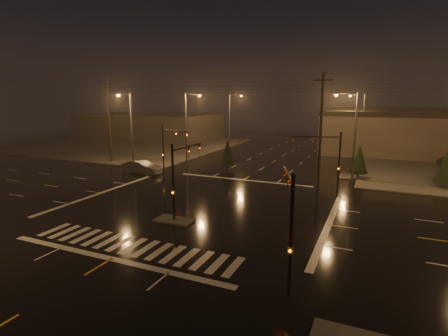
% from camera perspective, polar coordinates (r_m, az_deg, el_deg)
% --- Properties ---
extents(ground, '(140.00, 140.00, 0.00)m').
position_cam_1_polar(ground, '(30.78, -4.17, -6.30)').
color(ground, black).
rests_on(ground, ground).
extents(sidewalk_nw, '(36.00, 36.00, 0.12)m').
position_cam_1_polar(sidewalk_nw, '(71.60, -14.22, 3.66)').
color(sidewalk_nw, '#403E39').
rests_on(sidewalk_nw, ground).
extents(median_island, '(3.00, 1.60, 0.15)m').
position_cam_1_polar(median_island, '(27.48, -8.12, -8.44)').
color(median_island, '#403E39').
rests_on(median_island, ground).
extents(crosswalk, '(15.00, 2.60, 0.01)m').
position_cam_1_polar(crosswalk, '(23.73, -14.63, -12.20)').
color(crosswalk, beige).
rests_on(crosswalk, ground).
extents(stop_bar_near, '(16.00, 0.50, 0.01)m').
position_cam_1_polar(stop_bar_near, '(22.35, -17.89, -13.93)').
color(stop_bar_near, beige).
rests_on(stop_bar_near, ground).
extents(stop_bar_far, '(16.00, 0.50, 0.01)m').
position_cam_1_polar(stop_bar_far, '(40.45, 3.14, -1.94)').
color(stop_bar_far, beige).
rests_on(stop_bar_far, ground).
extents(commercial_block, '(30.00, 18.00, 5.60)m').
position_cam_1_polar(commercial_block, '(83.85, -11.98, 6.74)').
color(commercial_block, '#45403C').
rests_on(commercial_block, ground).
extents(signal_mast_median, '(0.25, 4.59, 6.00)m').
position_cam_1_polar(signal_mast_median, '(27.23, -7.31, -0.55)').
color(signal_mast_median, black).
rests_on(signal_mast_median, ground).
extents(signal_mast_ne, '(4.84, 1.86, 6.00)m').
position_cam_1_polar(signal_mast_ne, '(36.66, 16.75, 2.22)').
color(signal_mast_ne, black).
rests_on(signal_mast_ne, ground).
extents(signal_mast_nw, '(4.84, 1.86, 6.00)m').
position_cam_1_polar(signal_mast_nw, '(43.24, -9.10, 3.91)').
color(signal_mast_nw, black).
rests_on(signal_mast_nw, ground).
extents(signal_mast_se, '(1.55, 3.87, 6.00)m').
position_cam_1_polar(signal_mast_se, '(17.44, 10.66, -7.73)').
color(signal_mast_se, black).
rests_on(signal_mast_se, ground).
extents(streetlight_1, '(2.77, 0.32, 10.00)m').
position_cam_1_polar(streetlight_1, '(50.60, -5.93, 7.37)').
color(streetlight_1, '#38383A').
rests_on(streetlight_1, ground).
extents(streetlight_2, '(2.77, 0.32, 10.00)m').
position_cam_1_polar(streetlight_2, '(64.96, 1.13, 8.33)').
color(streetlight_2, '#38383A').
rests_on(streetlight_2, ground).
extents(streetlight_3, '(2.77, 0.32, 10.00)m').
position_cam_1_polar(streetlight_3, '(42.07, 20.23, 5.90)').
color(streetlight_3, '#38383A').
rests_on(streetlight_3, ground).
extents(streetlight_4, '(2.77, 0.32, 10.00)m').
position_cam_1_polar(streetlight_4, '(62.00, 21.51, 7.39)').
color(streetlight_4, '#38383A').
rests_on(streetlight_4, ground).
extents(streetlight_5, '(0.32, 2.77, 10.00)m').
position_cam_1_polar(streetlight_5, '(47.68, -15.11, 6.79)').
color(streetlight_5, '#38383A').
rests_on(streetlight_5, ground).
extents(utility_pole_0, '(2.20, 0.32, 12.00)m').
position_cam_1_polar(utility_pole_0, '(53.68, -18.28, 7.44)').
color(utility_pole_0, black).
rests_on(utility_pole_0, ground).
extents(utility_pole_1, '(2.20, 0.32, 12.00)m').
position_cam_1_polar(utility_pole_1, '(40.39, 15.53, 6.45)').
color(utility_pole_1, black).
rests_on(utility_pole_1, ground).
extents(conifer_0, '(2.08, 2.08, 3.95)m').
position_cam_1_polar(conifer_0, '(43.49, 21.22, 1.36)').
color(conifer_0, black).
rests_on(conifer_0, ground).
extents(conifer_1, '(2.17, 2.17, 4.10)m').
position_cam_1_polar(conifer_1, '(42.94, 32.52, 0.30)').
color(conifer_1, black).
rests_on(conifer_1, ground).
extents(conifer_3, '(2.11, 2.11, 3.99)m').
position_cam_1_polar(conifer_3, '(45.88, 0.56, 2.66)').
color(conifer_3, black).
rests_on(conifer_3, ground).
extents(car_parked, '(1.90, 3.90, 1.28)m').
position_cam_1_polar(car_parked, '(56.57, 32.46, 0.79)').
color(car_parked, black).
rests_on(car_parked, ground).
extents(car_crossing, '(5.14, 1.89, 1.68)m').
position_cam_1_polar(car_crossing, '(44.67, -13.35, 0.15)').
color(car_crossing, '#5A5B62').
rests_on(car_crossing, ground).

